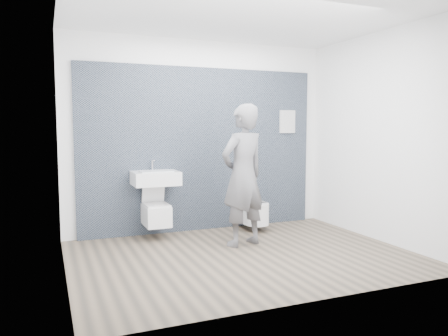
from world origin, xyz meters
name	(u,v)px	position (x,y,z in m)	size (l,w,h in m)	color
ground	(243,255)	(0.00, 0.00, 0.00)	(4.00, 4.00, 0.00)	brown
room_shell	(244,109)	(0.00, 0.00, 1.74)	(4.00, 4.00, 4.00)	white
tile_wall	(202,229)	(0.00, 1.47, 0.00)	(3.60, 0.06, 2.40)	black
washbasin	(156,178)	(-0.77, 1.21, 0.84)	(0.62, 0.47, 0.47)	white
toilet_square	(156,213)	(-0.77, 1.20, 0.35)	(0.33, 0.48, 0.64)	white
toilet_rounded	(254,213)	(0.70, 1.14, 0.26)	(0.35, 0.60, 0.32)	white
info_placard	(286,222)	(1.43, 1.43, 0.00)	(0.27, 0.03, 0.36)	white
visitor	(243,175)	(0.19, 0.42, 0.91)	(0.67, 0.44, 1.83)	slate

